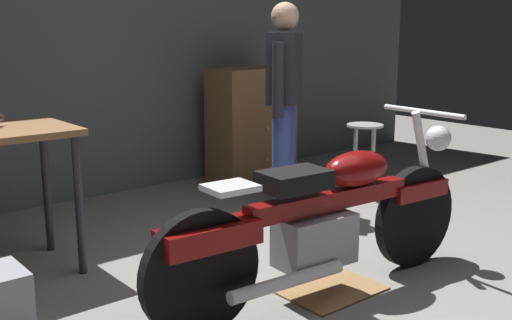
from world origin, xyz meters
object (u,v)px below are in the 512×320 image
at_px(person_standing, 284,98).
at_px(wooden_dresser, 252,125).
at_px(motorcycle, 325,219).
at_px(shop_stool, 365,140).

distance_m(person_standing, wooden_dresser, 1.05).
bearing_deg(wooden_dresser, person_standing, -113.53).
bearing_deg(wooden_dresser, motorcycle, -120.34).
bearing_deg(motorcycle, shop_stool, 39.06).
bearing_deg(wooden_dresser, shop_stool, -66.56).
xyz_separation_m(motorcycle, shop_stool, (1.80, 1.26, 0.05)).
distance_m(motorcycle, shop_stool, 2.20).
xyz_separation_m(motorcycle, wooden_dresser, (1.35, 2.30, 0.10)).
xyz_separation_m(person_standing, wooden_dresser, (0.39, 0.90, -0.38)).
relative_size(motorcycle, wooden_dresser, 1.99).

